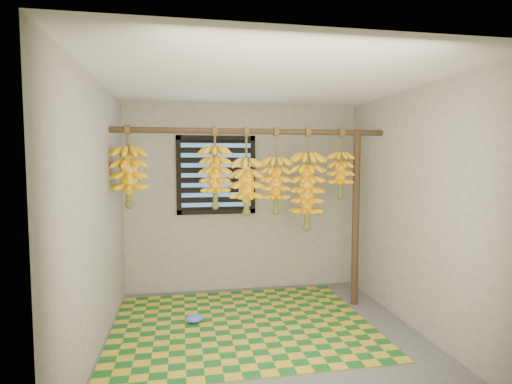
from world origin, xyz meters
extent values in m
cube|color=#4F4F4F|center=(0.00, 0.00, -0.01)|extent=(3.00, 3.00, 0.01)
cube|color=silver|center=(0.00, 0.00, 2.40)|extent=(3.00, 3.00, 0.01)
cube|color=gray|center=(0.00, 1.50, 1.20)|extent=(3.00, 0.01, 2.40)
cube|color=gray|center=(-1.50, 0.00, 1.20)|extent=(0.01, 3.00, 2.40)
cube|color=gray|center=(1.50, 0.00, 1.20)|extent=(0.01, 3.00, 2.40)
cube|color=black|center=(-0.35, 1.48, 1.50)|extent=(1.00, 0.04, 1.00)
cylinder|color=#48321D|center=(0.00, 0.70, 2.00)|extent=(3.00, 0.06, 0.06)
cylinder|color=#48321D|center=(1.20, 0.70, 1.00)|extent=(0.08, 0.08, 2.00)
cube|color=#1A5921|center=(-0.19, 0.33, 0.01)|extent=(2.61, 2.10, 0.01)
ellipsoid|color=#3E6EE8|center=(-0.66, 0.46, 0.05)|extent=(0.21, 0.17, 0.08)
cylinder|color=brown|center=(-1.32, 0.70, 1.91)|extent=(0.02, 0.02, 0.23)
cylinder|color=#4C5923|center=(-1.32, 0.70, 1.53)|extent=(0.06, 0.06, 0.58)
cylinder|color=brown|center=(-0.42, 0.70, 1.92)|extent=(0.02, 0.02, 0.22)
cylinder|color=#4C5923|center=(-0.42, 0.70, 1.53)|extent=(0.06, 0.06, 0.63)
cylinder|color=brown|center=(-0.08, 0.70, 1.85)|extent=(0.02, 0.02, 0.35)
cylinder|color=#4C5923|center=(-0.08, 0.70, 1.42)|extent=(0.06, 0.06, 0.57)
cylinder|color=brown|center=(0.25, 0.70, 1.86)|extent=(0.02, 0.02, 0.33)
cylinder|color=#4C5923|center=(0.25, 0.70, 1.43)|extent=(0.05, 0.05, 0.59)
cylinder|color=brown|center=(0.61, 0.70, 1.88)|extent=(0.02, 0.02, 0.29)
cylinder|color=#4C5923|center=(0.61, 0.70, 1.36)|extent=(0.06, 0.06, 0.82)
cylinder|color=brown|center=(1.00, 0.70, 1.89)|extent=(0.02, 0.02, 0.27)
cylinder|color=#4C5923|center=(1.00, 0.70, 1.54)|extent=(0.05, 0.05, 0.49)
camera|label=1|loc=(-0.73, -3.61, 1.68)|focal=28.00mm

